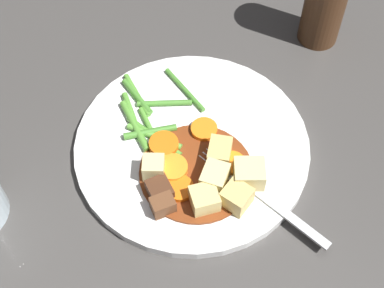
% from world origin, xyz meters
% --- Properties ---
extents(ground_plane, '(3.00, 3.00, 0.00)m').
position_xyz_m(ground_plane, '(0.00, 0.00, 0.00)').
color(ground_plane, '#423F3D').
extents(dinner_plate, '(0.28, 0.28, 0.01)m').
position_xyz_m(dinner_plate, '(0.00, 0.00, 0.01)').
color(dinner_plate, white).
rests_on(dinner_plate, ground_plane).
extents(stew_sauce, '(0.13, 0.13, 0.00)m').
position_xyz_m(stew_sauce, '(0.04, -0.01, 0.01)').
color(stew_sauce, brown).
rests_on(stew_sauce, dinner_plate).
extents(carrot_slice_0, '(0.04, 0.04, 0.01)m').
position_xyz_m(carrot_slice_0, '(0.05, 0.03, 0.02)').
color(carrot_slice_0, orange).
rests_on(carrot_slice_0, dinner_plate).
extents(carrot_slice_1, '(0.04, 0.04, 0.01)m').
position_xyz_m(carrot_slice_1, '(-0.01, -0.03, 0.02)').
color(carrot_slice_1, orange).
rests_on(carrot_slice_1, dinner_plate).
extents(carrot_slice_2, '(0.03, 0.03, 0.01)m').
position_xyz_m(carrot_slice_2, '(0.05, -0.04, 0.02)').
color(carrot_slice_2, orange).
rests_on(carrot_slice_2, dinner_plate).
extents(carrot_slice_3, '(0.04, 0.04, 0.01)m').
position_xyz_m(carrot_slice_3, '(-0.01, 0.02, 0.02)').
color(carrot_slice_3, orange).
rests_on(carrot_slice_3, dinner_plate).
extents(carrot_slice_4, '(0.04, 0.04, 0.01)m').
position_xyz_m(carrot_slice_4, '(0.02, -0.04, 0.02)').
color(carrot_slice_4, orange).
rests_on(carrot_slice_4, dinner_plate).
extents(potato_chunk_0, '(0.04, 0.04, 0.03)m').
position_xyz_m(potato_chunk_0, '(0.06, 0.00, 0.03)').
color(potato_chunk_0, '#EAD68C').
rests_on(potato_chunk_0, dinner_plate).
extents(potato_chunk_1, '(0.03, 0.03, 0.03)m').
position_xyz_m(potato_chunk_1, '(0.02, -0.06, 0.03)').
color(potato_chunk_1, '#EAD68C').
rests_on(potato_chunk_1, dinner_plate).
extents(potato_chunk_2, '(0.04, 0.04, 0.03)m').
position_xyz_m(potato_chunk_2, '(0.07, 0.04, 0.03)').
color(potato_chunk_2, '#EAD68C').
rests_on(potato_chunk_2, dinner_plate).
extents(potato_chunk_3, '(0.04, 0.04, 0.02)m').
position_xyz_m(potato_chunk_3, '(0.03, 0.02, 0.02)').
color(potato_chunk_3, '#DBBC6B').
rests_on(potato_chunk_3, dinner_plate).
extents(potato_chunk_4, '(0.04, 0.04, 0.03)m').
position_xyz_m(potato_chunk_4, '(0.09, 0.01, 0.03)').
color(potato_chunk_4, '#DBBC6B').
rests_on(potato_chunk_4, dinner_plate).
extents(potato_chunk_5, '(0.03, 0.03, 0.03)m').
position_xyz_m(potato_chunk_5, '(0.08, -0.02, 0.03)').
color(potato_chunk_5, '#E5CC7A').
rests_on(potato_chunk_5, dinner_plate).
extents(meat_chunk_0, '(0.03, 0.02, 0.02)m').
position_xyz_m(meat_chunk_0, '(0.05, -0.06, 0.02)').
color(meat_chunk_0, '#4C2B19').
rests_on(meat_chunk_0, dinner_plate).
extents(meat_chunk_1, '(0.02, 0.03, 0.02)m').
position_xyz_m(meat_chunk_1, '(0.06, -0.06, 0.02)').
color(meat_chunk_1, brown).
rests_on(meat_chunk_1, dinner_plate).
extents(green_bean_0, '(0.03, 0.06, 0.01)m').
position_xyz_m(green_bean_0, '(-0.07, -0.01, 0.02)').
color(green_bean_0, '#4C8E33').
rests_on(green_bean_0, dinner_plate).
extents(green_bean_1, '(0.08, 0.02, 0.01)m').
position_xyz_m(green_bean_1, '(-0.08, 0.02, 0.02)').
color(green_bean_1, '#4C8E33').
rests_on(green_bean_1, dinner_plate).
extents(green_bean_2, '(0.06, 0.02, 0.01)m').
position_xyz_m(green_bean_2, '(-0.09, -0.03, 0.02)').
color(green_bean_2, '#4C8E33').
rests_on(green_bean_2, dinner_plate).
extents(green_bean_3, '(0.08, 0.01, 0.01)m').
position_xyz_m(green_bean_3, '(-0.05, -0.05, 0.02)').
color(green_bean_3, '#599E38').
rests_on(green_bean_3, dinner_plate).
extents(green_bean_4, '(0.08, 0.04, 0.01)m').
position_xyz_m(green_bean_4, '(-0.03, -0.04, 0.02)').
color(green_bean_4, '#599E38').
rests_on(green_bean_4, dinner_plate).
extents(green_bean_5, '(0.07, 0.01, 0.01)m').
position_xyz_m(green_bean_5, '(-0.09, -0.03, 0.02)').
color(green_bean_5, '#599E38').
rests_on(green_bean_5, dinner_plate).
extents(green_bean_6, '(0.07, 0.01, 0.01)m').
position_xyz_m(green_bean_6, '(-0.06, -0.05, 0.02)').
color(green_bean_6, '#599E38').
rests_on(green_bean_6, dinner_plate).
extents(green_bean_7, '(0.06, 0.05, 0.01)m').
position_xyz_m(green_bean_7, '(-0.03, -0.04, 0.02)').
color(green_bean_7, '#66AD42').
rests_on(green_bean_7, dinner_plate).
extents(green_bean_8, '(0.06, 0.01, 0.01)m').
position_xyz_m(green_bean_8, '(-0.04, -0.04, 0.02)').
color(green_bean_8, '#599E38').
rests_on(green_bean_8, dinner_plate).
extents(green_bean_9, '(0.02, 0.06, 0.01)m').
position_xyz_m(green_bean_9, '(-0.03, -0.04, 0.02)').
color(green_bean_9, '#4C8E33').
rests_on(green_bean_9, dinner_plate).
extents(fork, '(0.17, 0.08, 0.00)m').
position_xyz_m(fork, '(0.09, 0.04, 0.01)').
color(fork, silver).
rests_on(fork, dinner_plate).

